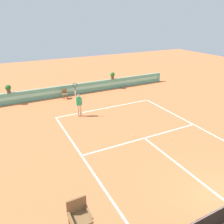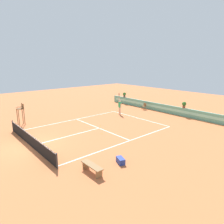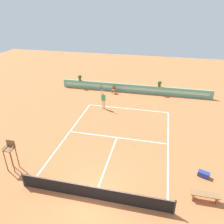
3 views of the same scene
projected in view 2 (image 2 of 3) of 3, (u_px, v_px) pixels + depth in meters
The scene contains 13 objects.
ground_plane at pixel (96, 129), 18.79m from camera, with size 60.00×60.00×0.00m, color #C66B3D.
court_lines at pixel (102, 127), 19.25m from camera, with size 8.32×11.94×0.01m.
net at pixel (30, 140), 14.86m from camera, with size 8.92×0.10×1.00m.
back_wall_barrier at pixel (162, 108), 25.27m from camera, with size 18.00×0.21×1.00m.
umpire_chair at pixel (21, 112), 19.84m from camera, with size 0.60×0.60×2.14m.
ball_kid_chair at pixel (144, 106), 26.49m from camera, with size 0.44×0.44×0.85m.
bench_courtside at pixel (92, 167), 11.23m from camera, with size 1.60×0.44×0.51m.
gear_bag at pixel (121, 161), 12.38m from camera, with size 0.70×0.36×0.36m, color navy.
tennis_player at pixel (120, 106), 23.75m from camera, with size 0.60×0.31×2.58m.
tennis_ball_near_baseline at pixel (100, 126), 19.73m from camera, with size 0.07×0.07×0.07m, color #CCE033.
tennis_ball_mid_court at pixel (102, 134), 17.47m from camera, with size 0.07×0.07×0.07m, color #CCE033.
potted_plant_far_left at pixel (124, 94), 30.06m from camera, with size 0.48×0.48×0.72m.
potted_plant_right at pixel (184, 104), 22.89m from camera, with size 0.48×0.48×0.72m.
Camera 2 is at (14.52, -4.51, 6.06)m, focal length 32.18 mm.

